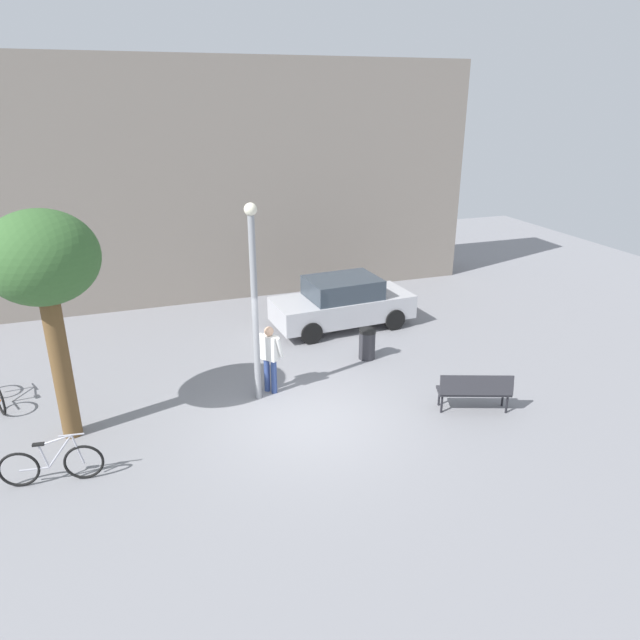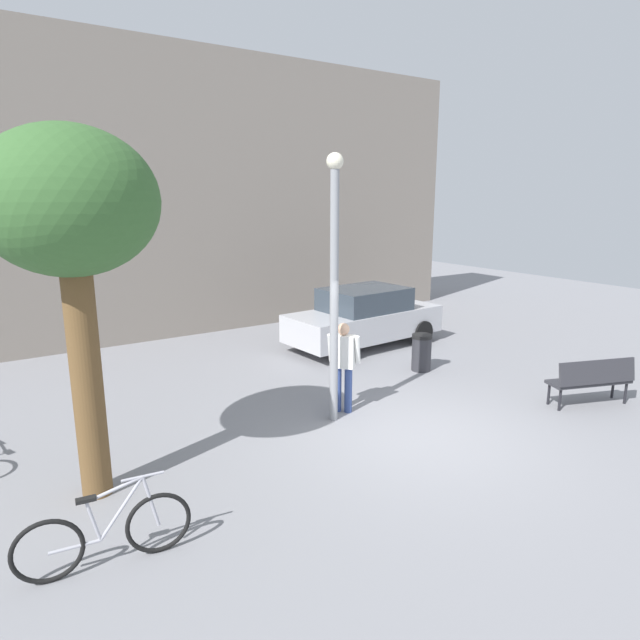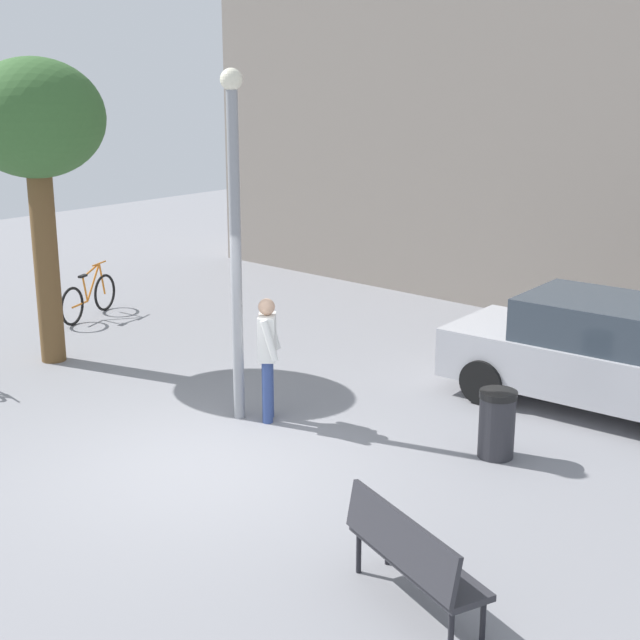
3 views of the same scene
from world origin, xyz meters
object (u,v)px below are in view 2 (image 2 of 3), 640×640
Objects in this scene: lamppost at (334,275)px; plaza_tree at (70,212)px; trash_bin at (422,352)px; person_by_lamppost at (343,361)px; parked_car_silver at (364,317)px; bicycle_silver at (106,534)px; park_bench at (592,378)px.

plaza_tree reaches higher than lamppost.
trash_bin is (3.26, 1.17, -2.16)m from lamppost.
trash_bin is (7.28, 1.42, -3.26)m from plaza_tree.
lamppost is 1.66m from person_by_lamppost.
person_by_lamppost is 5.17m from plaza_tree.
trash_bin is (-0.20, -2.34, -0.35)m from parked_car_silver.
bicycle_silver is (-4.26, -1.87, -2.20)m from lamppost.
plaza_tree is at bearing 81.90° from bicycle_silver.
plaza_tree reaches higher than bicycle_silver.
lamppost is at bearing -160.29° from trash_bin.
plaza_tree is (-8.42, 1.91, 3.14)m from park_bench.
park_bench is at bearing -71.09° from trash_bin.
bicycle_silver is at bearing -155.82° from person_by_lamppost.
bicycle_silver reaches higher than park_bench.
person_by_lamppost is 0.39× the size of parked_car_silver.
parked_car_silver reaches higher than park_bench.
parked_car_silver is at bearing 34.90° from bicycle_silver.
lamppost is 4.08m from trash_bin.
plaza_tree is at bearing 167.22° from park_bench.
lamppost is 5.14m from bicycle_silver.
parked_car_silver is 5.14× the size of trash_bin.
person_by_lamppost reaches higher than park_bench.
park_bench is 0.35× the size of plaza_tree.
lamppost reaches higher than park_bench.
person_by_lamppost is 0.93× the size of bicycle_silver.
park_bench is 9.19m from plaza_tree.
parked_car_silver is at bearing 85.14° from trash_bin.
plaza_tree is at bearing -153.28° from parked_car_silver.
park_bench is (4.40, -2.17, -2.03)m from lamppost.
parked_car_silver is 2.38m from trash_bin.
lamppost is 2.73× the size of park_bench.
bicycle_silver is 2.15× the size of trash_bin.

